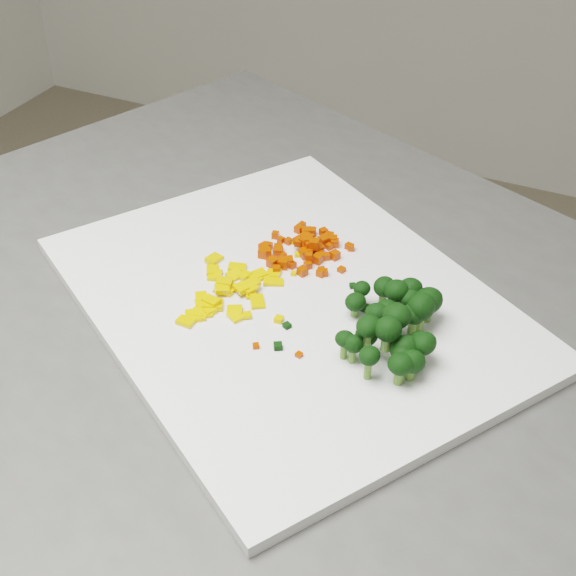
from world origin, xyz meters
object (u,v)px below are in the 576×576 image
at_px(cutting_board, 288,301).
at_px(carrot_pile, 307,242).
at_px(broccoli_pile, 385,320).
at_px(pepper_pile, 225,287).

xyz_separation_m(cutting_board, carrot_pile, (-0.01, 0.08, 0.02)).
height_order(cutting_board, carrot_pile, carrot_pile).
bearing_deg(cutting_board, broccoli_pile, -14.22).
distance_m(cutting_board, broccoli_pile, 0.12).
xyz_separation_m(carrot_pile, broccoli_pile, (0.13, -0.11, 0.01)).
xyz_separation_m(cutting_board, broccoli_pile, (0.11, -0.03, 0.04)).
xyz_separation_m(pepper_pile, broccoli_pile, (0.17, -0.00, 0.02)).
distance_m(carrot_pile, pepper_pile, 0.11).
bearing_deg(broccoli_pile, cutting_board, 165.78).
relative_size(pepper_pile, broccoli_pile, 0.97).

